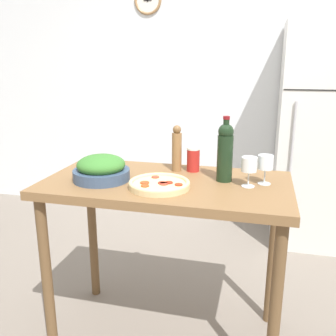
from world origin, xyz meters
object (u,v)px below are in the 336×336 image
object	(u,v)px
wine_bottle	(225,151)
wine_glass_near	(249,166)
wine_glass_far	(266,164)
salad_bowl	(101,169)
salt_canister	(193,159)
pepper_mill	(177,149)
refrigerator	(321,137)
homemade_pizza	(159,184)

from	to	relation	value
wine_bottle	wine_glass_near	world-z (taller)	wine_bottle
wine_glass_far	wine_bottle	bearing A→B (deg)	178.66
wine_glass_far	salad_bowl	size ratio (longest dim) A/B	0.51
salad_bowl	salt_canister	size ratio (longest dim) A/B	2.16
wine_glass_near	pepper_mill	size ratio (longest dim) A/B	0.58
salad_bowl	refrigerator	bearing A→B (deg)	51.44
wine_bottle	homemade_pizza	bearing A→B (deg)	-147.41
wine_glass_far	homemade_pizza	size ratio (longest dim) A/B	0.50
wine_glass_far	homemade_pizza	distance (m)	0.54
refrigerator	salad_bowl	xyz separation A→B (m)	(-1.29, -1.62, 0.07)
wine_glass_near	salt_canister	size ratio (longest dim) A/B	1.10
salt_canister	salad_bowl	bearing A→B (deg)	-146.67
wine_bottle	pepper_mill	bearing A→B (deg)	155.94
wine_glass_far	homemade_pizza	xyz separation A→B (m)	(-0.50, -0.19, -0.09)
wine_bottle	wine_glass_near	bearing A→B (deg)	-27.64
wine_bottle	wine_glass_far	size ratio (longest dim) A/B	2.24
wine_bottle	homemade_pizza	distance (m)	0.38
wine_bottle	salt_canister	xyz separation A→B (m)	(-0.19, 0.14, -0.09)
salad_bowl	salt_canister	xyz separation A→B (m)	(0.44, 0.29, 0.01)
wine_bottle	homemade_pizza	size ratio (longest dim) A/B	1.11
wine_glass_near	pepper_mill	xyz separation A→B (m)	(-0.41, 0.19, 0.02)
wine_glass_near	wine_glass_far	xyz separation A→B (m)	(0.08, 0.06, -0.00)
wine_glass_near	wine_glass_far	bearing A→B (deg)	38.27
refrigerator	salt_canister	world-z (taller)	refrigerator
refrigerator	wine_glass_far	bearing A→B (deg)	-107.29
pepper_mill	homemade_pizza	xyz separation A→B (m)	(-0.02, -0.32, -0.11)
refrigerator	salad_bowl	world-z (taller)	refrigerator
wine_glass_near	homemade_pizza	bearing A→B (deg)	-163.67
wine_glass_near	homemade_pizza	xyz separation A→B (m)	(-0.43, -0.12, -0.09)
wine_glass_far	pepper_mill	distance (m)	0.51
pepper_mill	homemade_pizza	size ratio (longest dim) A/B	0.86
wine_glass_near	pepper_mill	world-z (taller)	pepper_mill
refrigerator	salt_canister	xyz separation A→B (m)	(-0.86, -1.33, 0.08)
wine_bottle	wine_glass_near	size ratio (longest dim) A/B	2.24
refrigerator	homemade_pizza	distance (m)	1.92
salad_bowl	wine_bottle	bearing A→B (deg)	13.05
wine_bottle	salad_bowl	world-z (taller)	wine_bottle
refrigerator	salad_bowl	bearing A→B (deg)	-128.56
wine_bottle	salt_canister	size ratio (longest dim) A/B	2.47
wine_glass_far	salad_bowl	distance (m)	0.84
pepper_mill	wine_glass_far	bearing A→B (deg)	-15.06
refrigerator	wine_glass_far	xyz separation A→B (m)	(-0.46, -1.48, 0.12)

